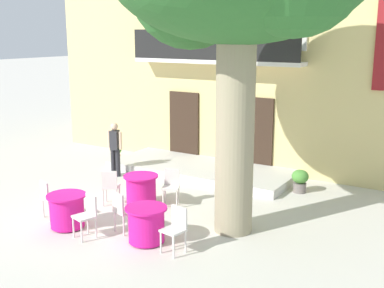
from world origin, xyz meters
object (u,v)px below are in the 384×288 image
at_px(cafe_table_front, 146,224).
at_px(cafe_chair_front_1, 122,209).
at_px(cafe_chair_near_tree_1, 171,184).
at_px(cafe_chair_middle_1, 49,197).
at_px(cafe_table_near_tree, 141,190).
at_px(cafe_table_middle, 67,211).
at_px(cafe_chair_middle_0, 87,213).
at_px(ground_planter_left, 116,152).
at_px(pedestrian_near_entrance, 115,146).
at_px(cafe_chair_front_0, 176,226).
at_px(cafe_chair_near_tree_0, 110,185).
at_px(ground_planter_right, 300,180).

relative_size(cafe_table_front, cafe_chair_front_1, 0.95).
xyz_separation_m(cafe_chair_near_tree_1, cafe_chair_middle_1, (-1.87, -2.23, 0.00)).
bearing_deg(cafe_table_near_tree, cafe_chair_middle_1, -123.66).
distance_m(cafe_table_near_tree, cafe_table_middle, 2.08).
distance_m(cafe_chair_middle_0, ground_planter_left, 6.24).
height_order(cafe_table_near_tree, pedestrian_near_entrance, pedestrian_near_entrance).
xyz_separation_m(cafe_table_near_tree, cafe_chair_middle_1, (-1.23, -1.84, 0.14)).
bearing_deg(cafe_chair_front_0, cafe_chair_near_tree_0, 154.24).
distance_m(cafe_chair_near_tree_0, pedestrian_near_entrance, 2.61).
relative_size(cafe_chair_front_1, ground_planter_left, 1.63).
bearing_deg(cafe_chair_middle_0, pedestrian_near_entrance, 122.73).
bearing_deg(pedestrian_near_entrance, cafe_chair_front_0, -37.84).
distance_m(cafe_table_front, pedestrian_near_entrance, 4.99).
relative_size(cafe_table_near_tree, cafe_table_middle, 1.00).
relative_size(cafe_table_front, ground_planter_left, 1.55).
bearing_deg(pedestrian_near_entrance, cafe_chair_middle_1, -74.54).
xyz_separation_m(cafe_table_near_tree, cafe_table_front, (1.46, -1.74, 0.00)).
xyz_separation_m(cafe_table_near_tree, cafe_chair_middle_0, (0.25, -2.16, 0.14)).
xyz_separation_m(cafe_table_middle, cafe_chair_middle_0, (0.74, -0.14, 0.14)).
relative_size(cafe_chair_near_tree_0, cafe_chair_middle_0, 1.00).
relative_size(cafe_chair_near_tree_1, pedestrian_near_entrance, 0.56).
bearing_deg(ground_planter_left, ground_planter_right, 0.30).
bearing_deg(cafe_chair_front_0, ground_planter_right, 80.11).
relative_size(cafe_chair_middle_0, pedestrian_near_entrance, 0.56).
distance_m(cafe_chair_middle_0, cafe_chair_middle_1, 1.51).
xyz_separation_m(cafe_table_near_tree, cafe_chair_near_tree_0, (-0.62, -0.43, 0.14)).
relative_size(cafe_chair_near_tree_1, cafe_chair_middle_1, 1.00).
relative_size(cafe_table_middle, cafe_chair_front_1, 0.95).
relative_size(cafe_chair_near_tree_1, cafe_chair_front_1, 1.00).
relative_size(cafe_chair_front_1, pedestrian_near_entrance, 0.56).
distance_m(cafe_chair_near_tree_1, cafe_table_middle, 2.67).
xyz_separation_m(cafe_table_middle, cafe_table_front, (1.96, 0.27, 0.00)).
bearing_deg(pedestrian_near_entrance, cafe_table_near_tree, -36.55).
height_order(cafe_chair_near_tree_0, cafe_chair_front_0, same).
bearing_deg(cafe_table_front, cafe_table_near_tree, 129.95).
bearing_deg(cafe_table_near_tree, cafe_table_front, -50.05).
relative_size(cafe_chair_near_tree_0, ground_planter_right, 1.46).
relative_size(ground_planter_right, pedestrian_near_entrance, 0.39).
relative_size(cafe_chair_near_tree_0, cafe_chair_front_0, 1.00).
distance_m(cafe_table_middle, cafe_chair_middle_1, 0.77).
height_order(cafe_table_middle, ground_planter_right, cafe_table_middle).
distance_m(cafe_table_near_tree, cafe_chair_middle_1, 2.22).
distance_m(cafe_chair_near_tree_1, ground_planter_right, 3.55).
xyz_separation_m(cafe_chair_middle_0, cafe_chair_front_1, (0.48, 0.57, 0.00)).
distance_m(cafe_chair_middle_1, pedestrian_near_entrance, 3.61).
distance_m(cafe_table_near_tree, cafe_chair_near_tree_0, 0.77).
distance_m(cafe_chair_middle_1, ground_planter_right, 6.46).
bearing_deg(cafe_chair_middle_0, cafe_chair_near_tree_0, 116.52).
bearing_deg(ground_planter_left, cafe_table_middle, -60.65).
bearing_deg(cafe_chair_front_1, cafe_table_near_tree, 114.32).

